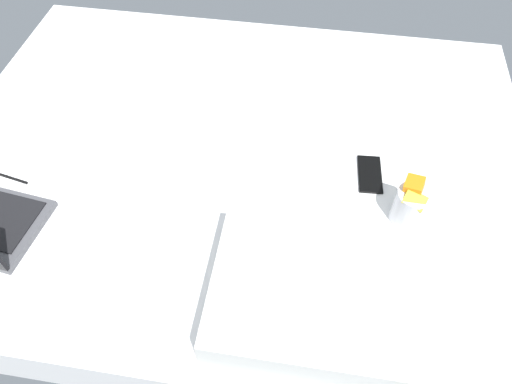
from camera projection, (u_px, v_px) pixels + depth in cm
name	position (u px, v px, depth cm)	size (l,w,h in cm)	color
bed_mattress	(236.00, 171.00, 152.70)	(180.00, 140.00, 18.00)	white
snack_cup	(410.00, 204.00, 125.57)	(9.00, 10.61, 13.95)	silver
cell_phone	(370.00, 174.00, 139.54)	(6.80, 14.00, 0.80)	black
pillow	(325.00, 299.00, 108.48)	(52.00, 36.00, 13.00)	white
charger_cable	(3.00, 175.00, 139.37)	(17.00, 0.60, 0.60)	black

